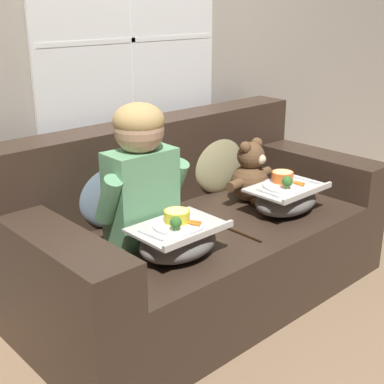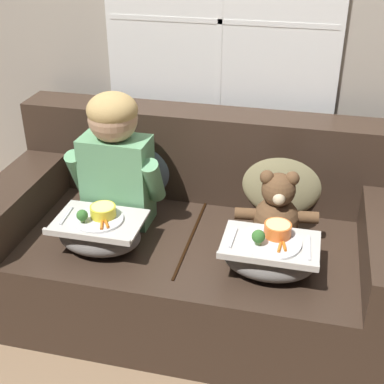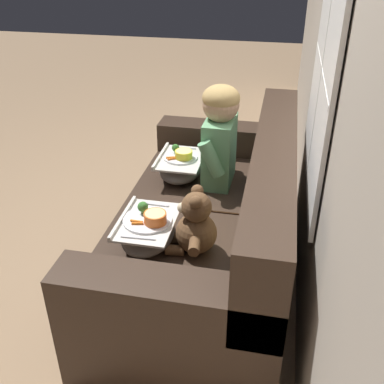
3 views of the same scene
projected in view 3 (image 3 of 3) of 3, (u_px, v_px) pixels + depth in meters
ground_plane at (203, 269)px, 2.83m from camera, size 14.00×14.00×0.00m
wall_back_with_window at (333, 67)px, 2.08m from camera, size 8.00×0.08×2.60m
couch at (214, 228)px, 2.66m from camera, size 1.94×0.97×0.89m
throw_pillow_behind_child at (261, 158)px, 2.79m from camera, size 0.41×0.20×0.42m
throw_pillow_behind_teddy at (250, 224)px, 2.15m from camera, size 0.42×0.20×0.43m
child_figure at (220, 131)px, 2.75m from camera, size 0.45×0.23×0.64m
teddy_bear at (195, 226)px, 2.22m from camera, size 0.38×0.26×0.35m
lap_tray_child at (181, 167)px, 2.93m from camera, size 0.39×0.28×0.21m
lap_tray_teddy at (148, 231)px, 2.30m from camera, size 0.40×0.28×0.22m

